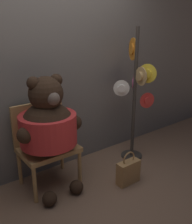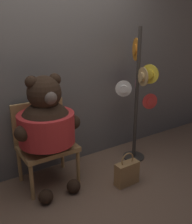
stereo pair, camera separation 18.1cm
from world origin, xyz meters
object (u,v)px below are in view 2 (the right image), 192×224
Objects in this scene: hat_display_rack at (138,93)px; handbag_on_ground at (127,173)px; chair at (44,139)px; teddy_bear at (47,124)px.

hat_display_rack is 4.35× the size of handbag_on_ground.
chair is 0.54× the size of hat_display_rack.
chair reaches higher than handbag_on_ground.
teddy_bear is at bearing 179.27° from hat_display_rack.
hat_display_rack reaches higher than chair.
handbag_on_ground is at bearing -40.27° from chair.
chair is 0.97m from handbag_on_ground.
teddy_bear is 3.21× the size of handbag_on_ground.
chair is at bearing 171.94° from hat_display_rack.
teddy_bear is 1.02m from handbag_on_ground.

